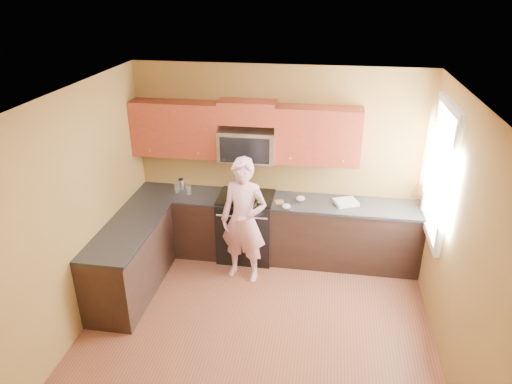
% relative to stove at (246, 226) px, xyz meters
% --- Properties ---
extents(floor, '(4.00, 4.00, 0.00)m').
position_rel_stove_xyz_m(floor, '(0.40, -1.68, -0.47)').
color(floor, brown).
rests_on(floor, ground).
extents(ceiling, '(4.00, 4.00, 0.00)m').
position_rel_stove_xyz_m(ceiling, '(0.40, -1.68, 2.23)').
color(ceiling, white).
rests_on(ceiling, ground).
extents(wall_back, '(4.00, 0.00, 4.00)m').
position_rel_stove_xyz_m(wall_back, '(0.40, 0.32, 0.88)').
color(wall_back, olive).
rests_on(wall_back, ground).
extents(wall_left, '(0.00, 4.00, 4.00)m').
position_rel_stove_xyz_m(wall_left, '(-1.60, -1.68, 0.88)').
color(wall_left, olive).
rests_on(wall_left, ground).
extents(wall_right, '(0.00, 4.00, 4.00)m').
position_rel_stove_xyz_m(wall_right, '(2.40, -1.68, 0.88)').
color(wall_right, olive).
rests_on(wall_right, ground).
extents(cabinet_back_run, '(4.00, 0.60, 0.88)m').
position_rel_stove_xyz_m(cabinet_back_run, '(0.40, 0.02, -0.03)').
color(cabinet_back_run, black).
rests_on(cabinet_back_run, floor).
extents(cabinet_left_run, '(0.60, 1.60, 0.88)m').
position_rel_stove_xyz_m(cabinet_left_run, '(-1.30, -1.08, -0.03)').
color(cabinet_left_run, black).
rests_on(cabinet_left_run, floor).
extents(countertop_back, '(4.00, 0.62, 0.04)m').
position_rel_stove_xyz_m(countertop_back, '(0.40, 0.01, 0.43)').
color(countertop_back, black).
rests_on(countertop_back, cabinet_back_run).
extents(countertop_left, '(0.62, 1.60, 0.04)m').
position_rel_stove_xyz_m(countertop_left, '(-1.29, -1.08, 0.43)').
color(countertop_left, black).
rests_on(countertop_left, cabinet_left_run).
extents(stove, '(0.76, 0.65, 0.95)m').
position_rel_stove_xyz_m(stove, '(0.00, 0.00, 0.00)').
color(stove, black).
rests_on(stove, floor).
extents(microwave, '(0.76, 0.40, 0.42)m').
position_rel_stove_xyz_m(microwave, '(0.00, 0.12, 0.97)').
color(microwave, silver).
rests_on(microwave, wall_back).
extents(upper_cab_left, '(1.22, 0.33, 0.75)m').
position_rel_stove_xyz_m(upper_cab_left, '(-0.99, 0.16, 0.97)').
color(upper_cab_left, maroon).
rests_on(upper_cab_left, wall_back).
extents(upper_cab_right, '(1.12, 0.33, 0.75)m').
position_rel_stove_xyz_m(upper_cab_right, '(0.94, 0.16, 0.97)').
color(upper_cab_right, maroon).
rests_on(upper_cab_right, wall_back).
extents(upper_cab_over_mw, '(0.76, 0.33, 0.30)m').
position_rel_stove_xyz_m(upper_cab_over_mw, '(0.00, 0.16, 1.62)').
color(upper_cab_over_mw, maroon).
rests_on(upper_cab_over_mw, wall_back).
extents(window, '(0.06, 1.06, 1.66)m').
position_rel_stove_xyz_m(window, '(2.38, -0.48, 1.17)').
color(window, white).
rests_on(window, wall_right).
extents(woman, '(0.69, 0.52, 1.70)m').
position_rel_stove_xyz_m(woman, '(0.06, -0.53, 0.38)').
color(woman, pink).
rests_on(woman, floor).
extents(frying_pan, '(0.27, 0.45, 0.06)m').
position_rel_stove_xyz_m(frying_pan, '(0.06, -0.26, 0.47)').
color(frying_pan, black).
rests_on(frying_pan, stove).
extents(butter_tub, '(0.14, 0.14, 0.08)m').
position_rel_stove_xyz_m(butter_tub, '(0.21, -0.12, 0.45)').
color(butter_tub, '#FFBD43').
rests_on(butter_tub, countertop_back).
extents(toast_slice, '(0.14, 0.14, 0.01)m').
position_rel_stove_xyz_m(toast_slice, '(0.48, -0.06, 0.45)').
color(toast_slice, '#B27F47').
rests_on(toast_slice, countertop_back).
extents(napkin_a, '(0.12, 0.13, 0.06)m').
position_rel_stove_xyz_m(napkin_a, '(0.58, -0.23, 0.48)').
color(napkin_a, silver).
rests_on(napkin_a, countertop_back).
extents(napkin_b, '(0.14, 0.15, 0.07)m').
position_rel_stove_xyz_m(napkin_b, '(0.75, 0.03, 0.48)').
color(napkin_b, silver).
rests_on(napkin_b, countertop_back).
extents(dish_towel, '(0.37, 0.34, 0.05)m').
position_rel_stove_xyz_m(dish_towel, '(1.37, 0.03, 0.47)').
color(dish_towel, white).
rests_on(dish_towel, countertop_back).
extents(travel_mug, '(0.09, 0.09, 0.16)m').
position_rel_stove_xyz_m(travel_mug, '(-0.98, 0.16, 0.45)').
color(travel_mug, silver).
rests_on(travel_mug, countertop_back).
extents(glass_a, '(0.08, 0.08, 0.12)m').
position_rel_stove_xyz_m(glass_a, '(-1.00, 0.03, 0.51)').
color(glass_a, silver).
rests_on(glass_a, countertop_back).
extents(glass_b, '(0.08, 0.08, 0.12)m').
position_rel_stove_xyz_m(glass_b, '(-0.82, 0.01, 0.51)').
color(glass_b, silver).
rests_on(glass_b, countertop_back).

